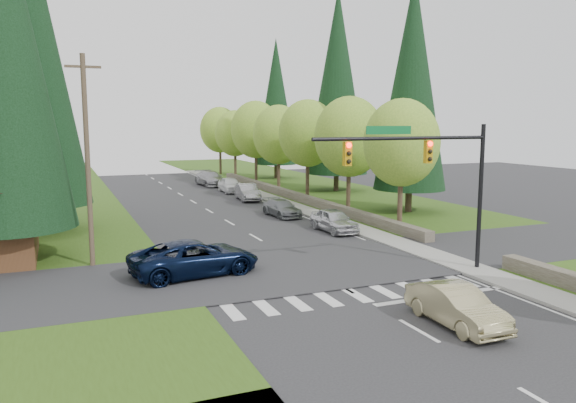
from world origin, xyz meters
TOP-DOWN VIEW (x-y plane):
  - ground at (0.00, 0.00)m, footprint 120.00×120.00m
  - grass_east at (13.00, 20.00)m, footprint 14.00×110.00m
  - grass_west at (-13.00, 20.00)m, footprint 14.00×110.00m
  - cross_street at (0.00, 8.00)m, footprint 120.00×8.00m
  - sidewalk_east at (6.90, 22.00)m, footprint 1.80×80.00m
  - curb_east at (6.05, 22.00)m, footprint 0.20×80.00m
  - stone_wall_north at (8.60, 30.00)m, footprint 0.70×40.00m
  - traffic_signal at (4.37, 4.50)m, footprint 8.70×0.37m
  - utility_pole at (-9.50, 12.00)m, footprint 1.60×0.24m
  - decid_tree_0 at (9.20, 14.00)m, footprint 4.80×4.80m
  - decid_tree_1 at (9.30, 21.00)m, footprint 5.20×5.20m
  - decid_tree_2 at (9.10, 28.00)m, footprint 5.00×5.00m
  - decid_tree_3 at (9.20, 35.00)m, footprint 5.00×5.00m
  - decid_tree_4 at (9.30, 42.00)m, footprint 5.40×5.40m
  - decid_tree_5 at (9.10, 49.00)m, footprint 4.80×4.80m
  - decid_tree_6 at (9.20, 56.00)m, footprint 5.20×5.20m
  - conifer_w_c at (-12.00, 22.00)m, footprint 6.46×6.46m
  - conifer_w_e at (-14.00, 28.00)m, footprint 5.78×5.78m
  - conifer_e_a at (14.00, 20.00)m, footprint 5.44×5.44m
  - conifer_e_b at (15.00, 34.00)m, footprint 6.12×6.12m
  - conifer_e_c at (14.00, 48.00)m, footprint 5.10×5.10m
  - sedan_champagne at (1.47, -1.06)m, footprint 1.51×4.19m
  - suv_navy at (-5.30, 8.58)m, footprint 6.16×3.49m
  - parked_car_a at (5.20, 15.32)m, footprint 1.78×4.28m
  - parked_car_b at (4.31, 22.00)m, footprint 2.00×4.31m
  - parked_car_c at (4.67, 31.05)m, footprint 2.01×4.60m
  - parked_car_d at (4.90, 37.11)m, footprint 1.91×4.44m
  - parked_car_e at (4.58, 43.63)m, footprint 2.63×5.61m

SIDE VIEW (x-z plane):
  - ground at x=0.00m, z-range 0.00..0.00m
  - cross_street at x=0.00m, z-range -0.05..0.05m
  - grass_east at x=13.00m, z-range 0.00..0.06m
  - grass_west at x=-13.00m, z-range 0.00..0.06m
  - sidewalk_east at x=6.90m, z-range 0.00..0.13m
  - curb_east at x=6.05m, z-range 0.00..0.13m
  - stone_wall_north at x=8.60m, z-range 0.00..0.70m
  - parked_car_b at x=4.31m, z-range 0.00..1.22m
  - sedan_champagne at x=1.47m, z-range 0.00..1.37m
  - parked_car_a at x=5.20m, z-range 0.00..1.45m
  - parked_car_c at x=4.67m, z-range 0.00..1.47m
  - parked_car_d at x=4.90m, z-range 0.00..1.49m
  - parked_car_e at x=4.58m, z-range 0.00..1.58m
  - suv_navy at x=-5.30m, z-range 0.00..1.62m
  - traffic_signal at x=4.37m, z-range 1.58..8.38m
  - utility_pole at x=-9.50m, z-range 0.14..10.14m
  - decid_tree_5 at x=9.10m, z-range 1.38..9.68m
  - decid_tree_0 at x=9.20m, z-range 1.41..9.78m
  - decid_tree_3 at x=9.20m, z-range 1.39..9.94m
  - decid_tree_1 at x=9.30m, z-range 1.40..10.20m
  - decid_tree_6 at x=9.20m, z-range 1.43..10.30m
  - decid_tree_2 at x=9.10m, z-range 1.52..10.34m
  - decid_tree_4 at x=9.30m, z-range 1.47..10.65m
  - conifer_e_c at x=14.00m, z-range 0.89..17.69m
  - conifer_e_a at x=14.00m, z-range 0.89..18.69m
  - conifer_w_e at x=-14.00m, z-range 0.89..19.69m
  - conifer_e_b at x=15.00m, z-range 0.89..20.69m
  - conifer_w_c at x=-12.00m, z-range 0.89..21.69m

